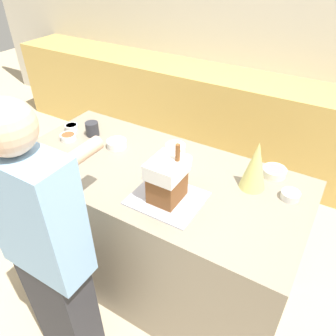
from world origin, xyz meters
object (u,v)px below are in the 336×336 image
Objects in this scene: candy_bowl_front_corner at (184,161)px; decorative_tree at (255,165)px; candy_bowl_center_rear at (290,195)px; candy_bowl_far_right at (274,172)px; mug at (92,129)px; candy_bowl_near_tray_right at (175,148)px; person at (49,255)px; candy_bowl_beside_tree at (68,137)px; gingerbread_house at (167,179)px; candy_bowl_near_tray_left at (72,127)px; candy_bowl_far_left at (117,143)px; baking_tray at (167,198)px.

decorative_tree is at bearing 1.24° from candy_bowl_front_corner.
candy_bowl_far_right is (-0.13, 0.16, 0.00)m from candy_bowl_center_rear.
candy_bowl_near_tray_right is at bearing 10.50° from mug.
person reaches higher than mug.
candy_bowl_far_right reaches higher than candy_bowl_beside_tree.
gingerbread_house is at bearing -130.14° from candy_bowl_far_right.
candy_bowl_near_tray_left is 0.94× the size of mug.
candy_bowl_far_left is at bearing 153.47° from gingerbread_house.
candy_bowl_beside_tree is 0.17m from mug.
person reaches higher than candy_bowl_far_right.
candy_bowl_near_tray_right is at bearing -172.97° from candy_bowl_far_right.
candy_bowl_beside_tree is at bearing -160.97° from candy_bowl_near_tray_right.
person is at bearing -122.40° from gingerbread_house.
candy_bowl_far_right reaches higher than baking_tray.
candy_bowl_far_right is at bearing 13.00° from candy_bowl_far_left.
mug is at bearing 158.40° from gingerbread_house.
baking_tray is at bearing -136.44° from decorative_tree.
candy_bowl_front_corner is 0.89m from candy_bowl_near_tray_left.
gingerbread_house is at bearing -76.73° from candy_bowl_front_corner.
gingerbread_house is 3.05× the size of candy_bowl_beside_tree.
candy_bowl_far_right is 1.49× the size of candy_bowl_near_tray_left.
candy_bowl_center_rear is at bearing 1.59° from candy_bowl_front_corner.
candy_bowl_beside_tree is at bearing -165.00° from candy_bowl_far_left.
candy_bowl_far_right reaches higher than candy_bowl_center_rear.
candy_bowl_near_tray_left is at bearing 163.39° from baking_tray.
person is at bearing -126.34° from candy_bowl_far_right.
candy_bowl_near_tray_right is at bearing 115.12° from gingerbread_house.
candy_bowl_front_corner is 0.90m from person.
candy_bowl_far_left is 0.48m from candy_bowl_front_corner.
decorative_tree is at bearing 43.56° from gingerbread_house.
baking_tray is at bearing -26.56° from candy_bowl_far_left.
decorative_tree is (0.35, 0.33, 0.01)m from gingerbread_house.
candy_bowl_beside_tree is (-1.31, -0.31, -0.00)m from candy_bowl_far_right.
candy_bowl_near_tray_right is (-0.20, 0.42, 0.02)m from baking_tray.
gingerbread_house reaches higher than candy_bowl_beside_tree.
candy_bowl_near_tray_left is (-1.51, -0.05, 0.00)m from candy_bowl_center_rear.
candy_bowl_beside_tree is 0.91m from person.
gingerbread_house is 0.91m from candy_bowl_beside_tree.
baking_tray is 3.73× the size of candy_bowl_center_rear.
mug reaches higher than candy_bowl_near_tray_left.
mug is (-0.71, -0.01, 0.02)m from candy_bowl_front_corner.
baking_tray is at bearing -64.93° from candy_bowl_near_tray_right.
candy_bowl_near_tray_left is at bearing 163.40° from gingerbread_house.
candy_bowl_near_tray_right is (-0.20, 0.42, -0.10)m from gingerbread_house.
decorative_tree is 1.14m from mug.
candy_bowl_far_right is at bearing 49.86° from gingerbread_house.
candy_bowl_beside_tree is at bearing 127.87° from person.
candy_bowl_center_rear is 1.25m from person.
candy_bowl_near_tray_right and candy_bowl_front_corner have the same top height.
candy_bowl_near_tray_left is at bearing -178.11° from candy_bowl_center_rear.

